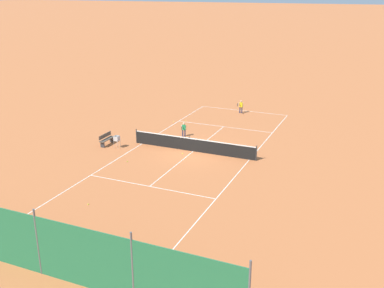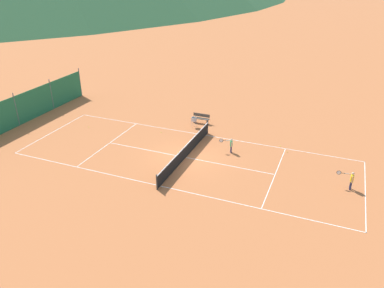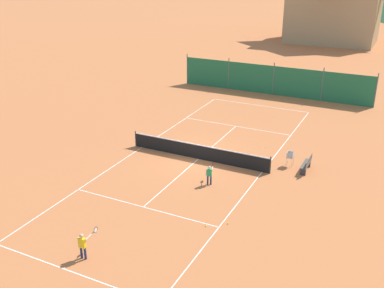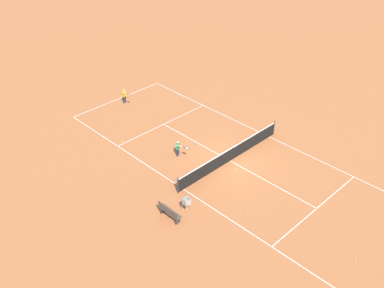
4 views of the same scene
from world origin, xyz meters
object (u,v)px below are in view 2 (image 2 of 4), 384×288
(player_near_baseline, at_px, (231,144))
(tennis_ball_by_net_left, at_px, (161,132))
(tennis_ball_by_net_right, at_px, (287,152))
(tennis_ball_near_corner, at_px, (89,127))
(courtside_bench, at_px, (201,118))
(player_far_service, at_px, (351,179))
(tennis_ball_alley_right, at_px, (280,146))
(ball_hopper, at_px, (194,120))
(tennis_ball_far_corner, at_px, (178,152))
(tennis_net, at_px, (186,151))

(player_near_baseline, relative_size, tennis_ball_by_net_left, 16.98)
(tennis_ball_by_net_right, bearing_deg, player_near_baseline, 112.04)
(tennis_ball_by_net_left, height_order, tennis_ball_near_corner, same)
(courtside_bench, bearing_deg, player_far_service, -117.50)
(player_near_baseline, height_order, tennis_ball_by_net_right, player_near_baseline)
(tennis_ball_alley_right, bearing_deg, player_near_baseline, 126.59)
(tennis_ball_alley_right, bearing_deg, tennis_ball_by_net_right, -142.05)
(ball_hopper, bearing_deg, tennis_ball_by_net_left, 135.08)
(tennis_ball_by_net_right, xyz_separation_m, ball_hopper, (1.75, 8.10, 0.62))
(player_near_baseline, distance_m, courtside_bench, 5.91)
(tennis_ball_by_net_left, xyz_separation_m, tennis_ball_by_net_right, (0.33, -10.17, 0.00))
(tennis_ball_by_net_left, relative_size, tennis_ball_far_corner, 1.00)
(player_near_baseline, relative_size, tennis_ball_far_corner, 16.98)
(tennis_ball_far_corner, relative_size, ball_hopper, 0.07)
(tennis_ball_far_corner, bearing_deg, player_near_baseline, -66.65)
(player_near_baseline, bearing_deg, tennis_ball_by_net_right, -67.96)
(tennis_ball_near_corner, bearing_deg, player_far_service, -95.21)
(tennis_ball_alley_right, bearing_deg, ball_hopper, 82.99)
(tennis_ball_near_corner, bearing_deg, ball_hopper, -67.54)
(player_near_baseline, xyz_separation_m, tennis_ball_by_net_left, (1.25, 6.28, -0.62))
(player_near_baseline, bearing_deg, tennis_net, 125.88)
(player_far_service, bearing_deg, tennis_net, 89.93)
(player_near_baseline, distance_m, tennis_ball_by_net_right, 4.25)
(player_near_baseline, bearing_deg, tennis_ball_far_corner, 113.35)
(courtside_bench, bearing_deg, tennis_net, -168.84)
(tennis_ball_far_corner, bearing_deg, tennis_ball_by_net_right, -67.33)
(player_near_baseline, distance_m, ball_hopper, 5.36)
(ball_hopper, bearing_deg, player_near_baseline, -128.31)
(player_far_service, height_order, tennis_ball_alley_right, player_far_service)
(player_far_service, xyz_separation_m, tennis_ball_by_net_right, (3.55, 4.35, -0.67))
(tennis_net, xyz_separation_m, player_far_service, (-0.01, -10.96, 0.20))
(tennis_ball_by_net_left, xyz_separation_m, tennis_ball_far_corner, (-2.77, -2.76, 0.00))
(tennis_ball_far_corner, bearing_deg, tennis_ball_by_net_left, 44.94)
(tennis_ball_near_corner, bearing_deg, tennis_ball_by_net_left, -77.80)
(tennis_net, height_order, tennis_ball_alley_right, tennis_net)
(tennis_ball_by_net_left, bearing_deg, tennis_ball_far_corner, -135.06)
(tennis_ball_by_net_left, distance_m, tennis_ball_near_corner, 6.32)
(tennis_ball_far_corner, bearing_deg, player_far_service, -92.22)
(player_near_baseline, distance_m, tennis_ball_alley_right, 4.09)
(tennis_net, xyz_separation_m, tennis_ball_by_net_right, (3.54, -6.61, -0.47))
(tennis_net, distance_m, courtside_bench, 6.47)
(tennis_ball_far_corner, bearing_deg, tennis_ball_alley_right, -59.85)
(player_far_service, bearing_deg, player_near_baseline, 76.53)
(tennis_ball_by_net_right, height_order, courtside_bench, courtside_bench)
(tennis_net, height_order, tennis_ball_by_net_left, tennis_net)
(player_far_service, bearing_deg, tennis_ball_far_corner, 87.78)
(tennis_net, distance_m, tennis_ball_near_corner, 9.94)
(tennis_ball_by_net_left, relative_size, courtside_bench, 0.04)
(tennis_net, distance_m, ball_hopper, 5.50)
(tennis_ball_by_net_right, relative_size, courtside_bench, 0.04)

